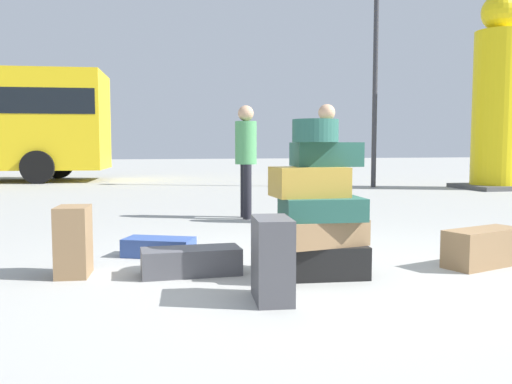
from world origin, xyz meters
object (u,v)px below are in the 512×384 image
(person_bearded_onlooker, at_px, (326,153))
(person_tourist_with_camera, at_px, (246,152))
(suitcase_navy_white_trunk, at_px, (159,247))
(suitcase_tower, at_px, (316,213))
(suitcase_brown_right_side, at_px, (73,241))
(suitcase_charcoal_upright_blue, at_px, (272,259))
(yellow_dummy_statue, at_px, (497,103))
(suitcase_charcoal_foreground_far, at_px, (191,261))
(suitcase_brown_left_side, at_px, (483,248))
(lamp_post, at_px, (376,23))

(person_bearded_onlooker, bearing_deg, person_tourist_with_camera, -114.21)
(suitcase_navy_white_trunk, bearing_deg, person_bearded_onlooker, 60.85)
(person_tourist_with_camera, bearing_deg, suitcase_tower, -0.34)
(suitcase_brown_right_side, relative_size, person_tourist_with_camera, 0.35)
(suitcase_charcoal_upright_blue, xyz_separation_m, yellow_dummy_statue, (7.70, 7.83, 1.76))
(suitcase_navy_white_trunk, bearing_deg, suitcase_charcoal_foreground_far, -50.98)
(suitcase_charcoal_upright_blue, xyz_separation_m, suitcase_navy_white_trunk, (-0.63, 1.65, -0.19))
(suitcase_brown_left_side, xyz_separation_m, yellow_dummy_statue, (5.69, 7.26, 1.88))
(suitcase_charcoal_foreground_far, distance_m, yellow_dummy_statue, 10.89)
(suitcase_charcoal_upright_blue, relative_size, lamp_post, 0.09)
(suitcase_tower, xyz_separation_m, suitcase_navy_white_trunk, (-1.16, 1.04, -0.41))
(suitcase_tower, distance_m, suitcase_charcoal_foreground_far, 1.06)
(suitcase_tower, distance_m, yellow_dummy_statue, 10.30)
(suitcase_charcoal_upright_blue, xyz_separation_m, suitcase_brown_left_side, (2.02, 0.57, -0.12))
(suitcase_tower, xyz_separation_m, suitcase_brown_right_side, (-1.85, 0.43, -0.22))
(suitcase_charcoal_upright_blue, xyz_separation_m, lamp_post, (5.12, 8.99, 3.73))
(person_bearded_onlooker, relative_size, lamp_post, 0.25)
(suitcase_brown_left_side, bearing_deg, person_bearded_onlooker, 80.14)
(suitcase_brown_left_side, distance_m, yellow_dummy_statue, 9.42)
(suitcase_tower, height_order, yellow_dummy_statue, yellow_dummy_statue)
(person_bearded_onlooker, height_order, lamp_post, lamp_post)
(suitcase_navy_white_trunk, xyz_separation_m, lamp_post, (5.75, 7.34, 3.92))
(person_bearded_onlooker, xyz_separation_m, yellow_dummy_statue, (6.05, 4.52, 1.11))
(suitcase_charcoal_upright_blue, relative_size, person_tourist_with_camera, 0.35)
(suitcase_tower, height_order, lamp_post, lamp_post)
(suitcase_navy_white_trunk, distance_m, person_bearded_onlooker, 2.95)
(suitcase_charcoal_upright_blue, height_order, suitcase_navy_white_trunk, suitcase_charcoal_upright_blue)
(suitcase_tower, xyz_separation_m, suitcase_charcoal_upright_blue, (-0.53, -0.61, -0.22))
(suitcase_brown_left_side, height_order, suitcase_navy_white_trunk, suitcase_brown_left_side)
(suitcase_brown_right_side, distance_m, yellow_dummy_statue, 11.44)
(suitcase_charcoal_upright_blue, distance_m, suitcase_navy_white_trunk, 1.77)
(suitcase_navy_white_trunk, bearing_deg, suitcase_tower, -17.14)
(yellow_dummy_statue, bearing_deg, suitcase_charcoal_foreground_far, -139.39)
(person_bearded_onlooker, distance_m, yellow_dummy_statue, 7.63)
(person_tourist_with_camera, relative_size, lamp_post, 0.26)
(suitcase_charcoal_foreground_far, height_order, person_bearded_onlooker, person_bearded_onlooker)
(suitcase_navy_white_trunk, height_order, person_bearded_onlooker, person_bearded_onlooker)
(person_tourist_with_camera, bearing_deg, suitcase_brown_right_side, -31.28)
(suitcase_charcoal_upright_blue, bearing_deg, suitcase_brown_right_side, 148.77)
(person_tourist_with_camera, distance_m, lamp_post, 7.28)
(suitcase_brown_left_side, height_order, suitcase_charcoal_foreground_far, suitcase_brown_left_side)
(lamp_post, bearing_deg, suitcase_charcoal_foreground_far, -124.32)
(suitcase_tower, xyz_separation_m, suitcase_charcoal_foreground_far, (-0.96, 0.25, -0.39))
(suitcase_tower, xyz_separation_m, lamp_post, (4.59, 8.38, 3.51))
(suitcase_brown_right_side, bearing_deg, suitcase_charcoal_foreground_far, -5.11)
(suitcase_charcoal_foreground_far, height_order, suitcase_brown_right_side, suitcase_brown_right_side)
(suitcase_charcoal_foreground_far, bearing_deg, suitcase_tower, -15.04)
(suitcase_brown_right_side, relative_size, lamp_post, 0.09)
(suitcase_charcoal_foreground_far, relative_size, lamp_post, 0.13)
(suitcase_tower, bearing_deg, suitcase_brown_left_side, -1.59)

